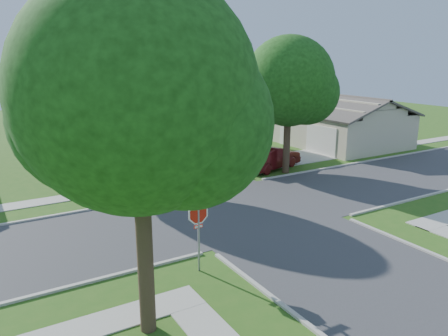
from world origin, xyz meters
name	(u,v)px	position (x,y,z in m)	size (l,w,h in m)	color
ground	(239,209)	(0.00, 0.00, 0.00)	(100.00, 100.00, 0.00)	#2C5918
road_ns	(239,209)	(0.00, 0.00, 0.00)	(7.00, 100.00, 0.02)	#333335
sidewalk_ne	(155,127)	(6.10, 26.00, 0.02)	(1.20, 40.00, 0.04)	#9E9B91
sidewalk_nw	(32,137)	(-6.10, 26.00, 0.02)	(1.20, 40.00, 0.04)	#9E9B91
driveway	(278,160)	(7.90, 7.10, 0.03)	(8.80, 3.60, 0.05)	#9E9B91
stop_sign_sw	(198,217)	(-4.70, -4.70, 2.03)	(1.05, 0.80, 2.98)	gray
stop_sign_ne	(262,143)	(4.70, 4.70, 2.03)	(1.05, 0.80, 2.98)	gray
tree_e_near	(227,81)	(4.75, 9.01, 5.64)	(4.97, 4.80, 8.28)	#38281C
tree_e_mid	(160,68)	(4.76, 21.01, 6.25)	(5.59, 5.40, 9.21)	#38281C
tree_e_far	(116,67)	(4.75, 34.01, 5.98)	(5.17, 5.00, 8.72)	#38281C
tree_w_near	(89,78)	(-4.64, 9.01, 6.12)	(5.38, 5.20, 8.97)	#38281C
tree_w_mid	(51,67)	(-4.64, 21.01, 6.49)	(5.80, 5.60, 9.56)	#38281C
tree_w_far	(30,73)	(-4.65, 34.01, 5.51)	(4.76, 4.60, 8.04)	#38281C
tree_sw_corner	(140,104)	(-7.44, -6.99, 6.26)	(6.21, 6.00, 9.55)	#38281C
tree_ne_corner	(290,85)	(6.36, 4.21, 5.59)	(5.80, 5.60, 8.66)	#38281C
house_ne_near	(324,124)	(15.99, 11.00, 1.52)	(8.42, 13.60, 4.23)	#B3A78D
house_ne_far	(221,104)	(15.99, 29.00, 1.52)	(8.42, 13.60, 4.23)	#B3A78D
car_driveway	(271,158)	(6.10, 5.50, 0.77)	(1.64, 4.70, 1.55)	#511012
car_curb_east	(105,122)	(1.20, 27.42, 0.71)	(1.67, 4.15, 1.41)	black
car_curb_west	(51,107)	(-1.20, 44.71, 0.73)	(2.03, 5.00, 1.45)	black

